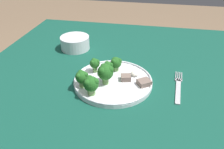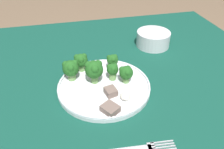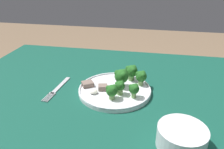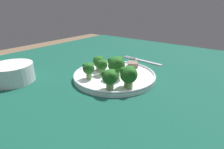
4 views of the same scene
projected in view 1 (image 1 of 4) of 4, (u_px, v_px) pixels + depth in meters
name	position (u px, v px, depth m)	size (l,w,h in m)	color
table	(130.00, 96.00, 0.85)	(1.14, 1.03, 0.76)	#114738
dinner_plate	(113.00, 81.00, 0.74)	(0.26, 0.26, 0.02)	white
fork	(178.00, 87.00, 0.72)	(0.03, 0.19, 0.00)	#B2B2B7
cream_bowl	(75.00, 43.00, 0.95)	(0.12, 0.12, 0.06)	silver
broccoli_floret_near_rim_left	(116.00, 63.00, 0.77)	(0.04, 0.04, 0.05)	#709E56
broccoli_floret_center_left	(105.00, 72.00, 0.70)	(0.05, 0.05, 0.07)	#709E56
broccoli_floret_back_left	(82.00, 77.00, 0.69)	(0.04, 0.04, 0.06)	#709E56
broccoli_floret_front_left	(95.00, 64.00, 0.76)	(0.04, 0.04, 0.05)	#709E56
broccoli_floret_center_back	(91.00, 84.00, 0.65)	(0.05, 0.05, 0.06)	#709E56
broccoli_floret_mid_cluster	(108.00, 67.00, 0.75)	(0.03, 0.03, 0.05)	#709E56
meat_slice_front_slice	(144.00, 82.00, 0.71)	(0.05, 0.05, 0.02)	#756056
meat_slice_middle_slice	(126.00, 78.00, 0.73)	(0.04, 0.04, 0.02)	#756056
sauce_dollop	(135.00, 74.00, 0.76)	(0.03, 0.03, 0.02)	silver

